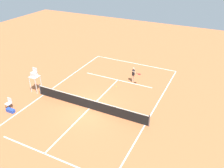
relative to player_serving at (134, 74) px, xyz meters
The scene contains 8 objects.
ground_plane 6.41m from the player_serving, 75.26° to the left, with size 60.00×60.00×0.00m, color #C66B3D.
court_lines 6.41m from the player_serving, 75.26° to the left, with size 10.16×21.19×0.01m.
tennis_net 6.36m from the player_serving, 75.26° to the left, with size 10.76×0.10×1.07m.
player_serving is the anchor object (origin of this frame).
tennis_ball 2.24m from the player_serving, 55.73° to the left, with size 0.07×0.07×0.07m, color #CCE033.
umpire_chair 9.67m from the player_serving, 37.14° to the left, with size 0.80×0.80×2.41m.
courtside_chair_near 11.98m from the player_serving, 49.26° to the left, with size 0.44×0.46×0.95m.
equipment_bag 11.98m from the player_serving, 52.43° to the left, with size 0.76×0.32×0.30m, color #2647B7.
Camera 1 is at (-9.14, 14.14, 11.77)m, focal length 37.98 mm.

